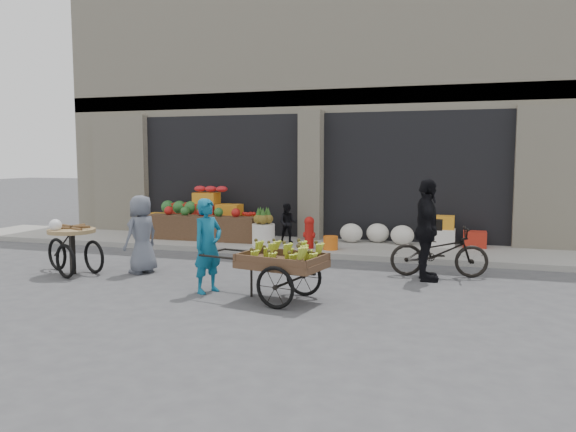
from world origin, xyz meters
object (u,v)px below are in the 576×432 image
(banana_cart, at_px, (279,259))
(bicycle, at_px, (439,252))
(orange_bucket, at_px, (331,243))
(cyclist, at_px, (427,230))
(pineapple_bin, at_px, (263,235))
(tricycle_cart, at_px, (72,244))
(vendor_grey, at_px, (142,234))
(fire_hydrant, at_px, (309,231))
(seated_person, at_px, (288,223))
(vendor_woman, at_px, (208,246))

(banana_cart, distance_m, bicycle, 3.32)
(orange_bucket, relative_size, cyclist, 0.18)
(pineapple_bin, bearing_deg, banana_cart, -67.17)
(tricycle_cart, height_order, bicycle, tricycle_cart)
(tricycle_cart, distance_m, vendor_grey, 1.27)
(orange_bucket, distance_m, bicycle, 2.85)
(tricycle_cart, relative_size, cyclist, 0.81)
(pineapple_bin, relative_size, orange_bucket, 1.62)
(fire_hydrant, bearing_deg, banana_cart, -80.96)
(pineapple_bin, height_order, banana_cart, banana_cart)
(pineapple_bin, relative_size, cyclist, 0.29)
(fire_hydrant, distance_m, orange_bucket, 0.55)
(vendor_grey, xyz_separation_m, cyclist, (5.07, 0.91, 0.16))
(seated_person, relative_size, bicycle, 0.54)
(vendor_woman, relative_size, vendor_grey, 1.03)
(pineapple_bin, height_order, vendor_grey, vendor_grey)
(banana_cart, bearing_deg, vendor_grey, 170.78)
(pineapple_bin, bearing_deg, vendor_woman, -82.69)
(vendor_grey, bearing_deg, seated_person, 171.46)
(pineapple_bin, xyz_separation_m, vendor_grey, (-1.31, -3.00, 0.35))
(pineapple_bin, relative_size, bicycle, 0.30)
(fire_hydrant, relative_size, vendor_woman, 0.47)
(bicycle, xyz_separation_m, cyclist, (-0.20, -0.40, 0.44))
(fire_hydrant, xyz_separation_m, banana_cart, (0.66, -4.12, 0.13))
(pineapple_bin, height_order, cyclist, cyclist)
(banana_cart, height_order, vendor_grey, vendor_grey)
(pineapple_bin, relative_size, seated_person, 0.56)
(vendor_grey, bearing_deg, banana_cart, 85.96)
(seated_person, relative_size, vendor_grey, 0.64)
(pineapple_bin, xyz_separation_m, banana_cart, (1.76, -4.17, 0.26))
(seated_person, height_order, cyclist, cyclist)
(vendor_woman, bearing_deg, cyclist, -36.05)
(fire_hydrant, relative_size, orange_bucket, 2.22)
(fire_hydrant, relative_size, cyclist, 0.40)
(orange_bucket, relative_size, vendor_grey, 0.22)
(fire_hydrant, height_order, vendor_grey, vendor_grey)
(orange_bucket, bearing_deg, seated_person, 149.74)
(orange_bucket, distance_m, tricycle_cart, 5.30)
(orange_bucket, height_order, cyclist, cyclist)
(pineapple_bin, height_order, tricycle_cart, tricycle_cart)
(tricycle_cart, bearing_deg, banana_cart, 12.52)
(vendor_woman, distance_m, bicycle, 4.16)
(pineapple_bin, xyz_separation_m, cyclist, (3.76, -2.10, 0.52))
(seated_person, bearing_deg, orange_bucket, -40.26)
(banana_cart, height_order, bicycle, bicycle)
(vendor_woman, xyz_separation_m, vendor_grey, (-1.82, 1.00, -0.02))
(banana_cart, bearing_deg, vendor_woman, -175.84)
(pineapple_bin, height_order, fire_hydrant, fire_hydrant)
(seated_person, xyz_separation_m, cyclist, (3.36, -2.70, 0.30))
(vendor_woman, relative_size, bicycle, 0.87)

